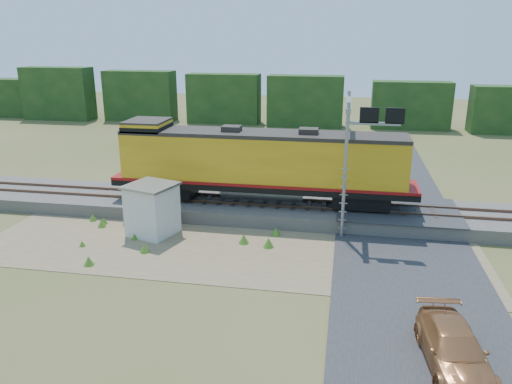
% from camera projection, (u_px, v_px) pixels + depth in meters
% --- Properties ---
extents(ground, '(140.00, 140.00, 0.00)m').
position_uv_depth(ground, '(263.00, 256.00, 25.04)').
color(ground, '#475123').
rests_on(ground, ground).
extents(ballast, '(70.00, 5.00, 0.80)m').
position_uv_depth(ballast, '(279.00, 209.00, 30.55)').
color(ballast, slate).
rests_on(ballast, ground).
extents(rails, '(70.00, 1.54, 0.16)m').
position_uv_depth(rails, '(280.00, 202.00, 30.40)').
color(rails, brown).
rests_on(rails, ballast).
extents(dirt_shoulder, '(26.00, 8.00, 0.03)m').
position_uv_depth(dirt_shoulder, '(227.00, 249.00, 25.85)').
color(dirt_shoulder, '#8C7754').
rests_on(dirt_shoulder, ground).
extents(road, '(7.00, 66.00, 0.86)m').
position_uv_depth(road, '(406.00, 259.00, 24.50)').
color(road, '#38383A').
rests_on(road, ground).
extents(tree_line_north, '(130.00, 3.00, 6.50)m').
position_uv_depth(tree_line_north, '(316.00, 101.00, 59.78)').
color(tree_line_north, '#173814').
rests_on(tree_line_north, ground).
extents(weed_clumps, '(15.00, 6.20, 0.56)m').
position_uv_depth(weed_clumps, '(197.00, 250.00, 25.73)').
color(weed_clumps, '#467722').
rests_on(weed_clumps, ground).
extents(locomotive, '(18.29, 2.79, 4.72)m').
position_uv_depth(locomotive, '(257.00, 163.00, 29.92)').
color(locomotive, black).
rests_on(locomotive, rails).
extents(shed, '(3.04, 3.04, 2.89)m').
position_uv_depth(shed, '(152.00, 209.00, 27.40)').
color(shed, silver).
rests_on(shed, ground).
extents(signal_gantry, '(2.92, 6.20, 7.37)m').
position_uv_depth(signal_gantry, '(354.00, 131.00, 27.66)').
color(signal_gantry, gray).
rests_on(signal_gantry, ground).
extents(car, '(2.32, 4.78, 1.34)m').
position_uv_depth(car, '(454.00, 349.00, 16.49)').
color(car, '#B47342').
rests_on(car, ground).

